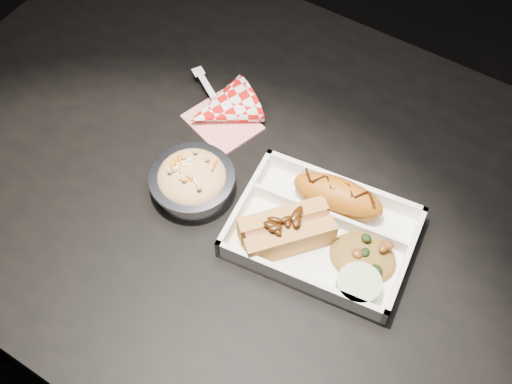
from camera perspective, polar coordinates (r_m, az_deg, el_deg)
floor at (r=1.67m, az=0.34°, el=-14.48°), size 4.00×4.00×0.05m
dining_table at (r=1.05m, az=0.53°, el=-2.14°), size 1.20×0.80×0.75m
food_tray at (r=0.92m, az=5.91°, el=-3.76°), size 0.27×0.21×0.04m
fried_pastry at (r=0.93m, az=7.29°, el=-0.35°), size 0.14×0.07×0.05m
hotdog at (r=0.90m, az=2.74°, el=-3.34°), size 0.13×0.14×0.06m
fried_rice_mound at (r=0.90m, az=9.57°, el=-5.41°), size 0.10×0.09×0.03m
cupcake_liner at (r=0.88m, az=9.08°, el=-8.31°), size 0.06×0.06×0.03m
foil_coleslaw_cup at (r=0.95m, az=-5.69°, el=1.07°), size 0.13×0.13×0.06m
napkin_fork at (r=1.05m, az=-3.17°, el=7.30°), size 0.17×0.15×0.10m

